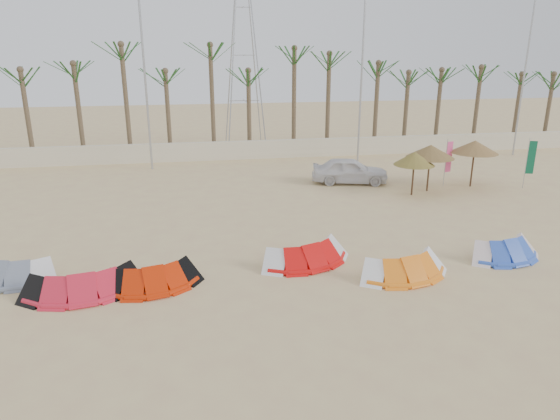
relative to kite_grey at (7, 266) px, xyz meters
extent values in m
plane|color=#D4BC7D|center=(9.79, -4.19, -0.42)|extent=(120.00, 120.00, 0.00)
cube|color=beige|center=(9.79, 17.81, 0.23)|extent=(60.00, 0.30, 1.30)
cylinder|color=brown|center=(-4.21, 19.31, 2.83)|extent=(0.32, 0.32, 6.50)
ellipsoid|color=#194719|center=(-4.21, 19.31, 6.08)|extent=(4.00, 4.00, 2.40)
cylinder|color=brown|center=(5.79, 19.31, 2.83)|extent=(0.32, 0.32, 6.50)
ellipsoid|color=#194719|center=(5.79, 19.31, 6.08)|extent=(4.00, 4.00, 2.40)
cylinder|color=brown|center=(15.79, 19.31, 2.83)|extent=(0.32, 0.32, 6.50)
ellipsoid|color=#194719|center=(15.79, 19.31, 6.08)|extent=(4.00, 4.00, 2.40)
cylinder|color=brown|center=(25.79, 19.31, 2.83)|extent=(0.32, 0.32, 6.50)
ellipsoid|color=#194719|center=(25.79, 19.31, 6.08)|extent=(4.00, 4.00, 2.40)
cylinder|color=brown|center=(33.79, 19.31, 2.83)|extent=(0.32, 0.32, 6.50)
ellipsoid|color=#194719|center=(33.79, 19.31, 6.08)|extent=(4.00, 4.00, 2.40)
cylinder|color=#A5A8AD|center=(3.79, 15.81, 5.08)|extent=(0.14, 0.14, 11.00)
cylinder|color=#A5A8AD|center=(17.79, 15.81, 5.08)|extent=(0.14, 0.14, 11.00)
cylinder|color=#A5A8AD|center=(29.79, 15.81, 5.08)|extent=(0.14, 0.14, 11.00)
cylinder|color=slate|center=(0.00, -0.31, -0.32)|extent=(3.06, 1.07, 0.20)
cube|color=silver|center=(1.41, -0.21, -0.17)|extent=(0.88, 1.22, 0.40)
cylinder|color=red|center=(2.79, -1.79, -0.32)|extent=(3.38, 0.78, 0.20)
cube|color=black|center=(1.26, -1.69, -0.17)|extent=(0.78, 1.19, 0.40)
cube|color=black|center=(4.32, -1.69, -0.17)|extent=(0.78, 1.19, 0.40)
cylinder|color=#C12203|center=(4.95, -1.75, -0.32)|extent=(2.80, 0.86, 0.20)
cube|color=black|center=(3.67, -1.65, -0.17)|extent=(0.84, 1.21, 0.40)
cube|color=black|center=(6.22, -1.65, -0.17)|extent=(0.84, 1.21, 0.40)
cylinder|color=red|center=(10.34, -0.71, -0.32)|extent=(3.03, 1.24, 0.20)
cube|color=silver|center=(8.92, -0.61, -0.17)|extent=(0.93, 1.24, 0.40)
cube|color=silver|center=(11.75, -0.61, -0.17)|extent=(0.93, 1.24, 0.40)
cylinder|color=orange|center=(13.40, -2.40, -0.32)|extent=(2.94, 0.83, 0.20)
cube|color=white|center=(12.06, -2.30, -0.17)|extent=(0.82, 1.20, 0.40)
cube|color=white|center=(14.74, -2.30, -0.17)|extent=(0.82, 1.20, 0.40)
cylinder|color=blue|center=(17.73, -1.64, -0.32)|extent=(2.56, 0.68, 0.20)
cube|color=silver|center=(16.57, -1.54, -0.17)|extent=(0.79, 1.19, 0.40)
cube|color=silver|center=(18.88, -1.54, -0.17)|extent=(0.79, 1.19, 0.40)
cylinder|color=#4C331E|center=(17.91, 7.12, 0.70)|extent=(0.10, 0.10, 2.24)
cone|color=olive|center=(17.91, 7.12, 1.57)|extent=(2.17, 2.17, 0.70)
cylinder|color=#4C331E|center=(19.09, 7.73, 0.82)|extent=(0.10, 0.10, 2.47)
cone|color=olive|center=(19.09, 7.73, 1.80)|extent=(2.60, 2.60, 0.70)
cylinder|color=#4C331E|center=(21.96, 8.20, 0.85)|extent=(0.10, 0.10, 2.53)
cone|color=olive|center=(21.96, 8.20, 1.87)|extent=(2.59, 2.59, 0.70)
cylinder|color=#A5A8AD|center=(20.49, 8.57, 0.92)|extent=(0.04, 0.04, 2.68)
cube|color=#F44D93|center=(20.71, 8.57, 1.25)|extent=(0.41, 0.13, 1.75)
cylinder|color=#A5A8AD|center=(24.68, 7.35, 1.00)|extent=(0.04, 0.04, 2.83)
cube|color=#0D593A|center=(24.90, 7.35, 1.34)|extent=(0.40, 0.15, 1.84)
imported|color=silver|center=(15.39, 10.13, 0.32)|extent=(4.65, 2.72, 1.49)
camera|label=1|loc=(6.45, -16.99, 7.07)|focal=32.00mm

